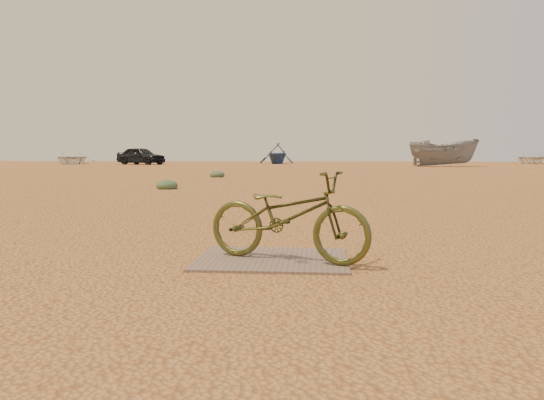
# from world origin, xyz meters

# --- Properties ---
(ground) EXTENTS (120.00, 120.00, 0.00)m
(ground) POSITION_xyz_m (0.00, 0.00, 0.00)
(ground) COLOR #BA8445
(ground) RESTS_ON ground
(plywood_board) EXTENTS (1.33, 1.08, 0.02)m
(plywood_board) POSITION_xyz_m (-0.27, 0.22, 0.01)
(plywood_board) COLOR #745E4F
(plywood_board) RESTS_ON ground
(bicycle) EXTENTS (1.57, 0.99, 0.78)m
(bicycle) POSITION_xyz_m (-0.13, 0.13, 0.41)
(bicycle) COLOR #464A1D
(bicycle) RESTS_ON plywood_board
(car) EXTENTS (4.76, 3.37, 1.50)m
(car) POSITION_xyz_m (-15.15, 40.21, 0.75)
(car) COLOR black
(car) RESTS_ON ground
(boat_near_left) EXTENTS (4.88, 5.96, 1.08)m
(boat_near_left) POSITION_xyz_m (-22.43, 42.33, 0.54)
(boat_near_left) COLOR silver
(boat_near_left) RESTS_ON ground
(boat_far_left) EXTENTS (3.82, 4.23, 1.95)m
(boat_far_left) POSITION_xyz_m (-3.70, 44.52, 0.98)
(boat_far_left) COLOR #334E7F
(boat_far_left) RESTS_ON ground
(boat_mid_right) EXTENTS (5.43, 2.65, 2.02)m
(boat_mid_right) POSITION_xyz_m (9.27, 35.51, 1.01)
(boat_mid_right) COLOR gray
(boat_mid_right) RESTS_ON ground
(boat_far_right) EXTENTS (4.60, 5.61, 1.01)m
(boat_far_right) POSITION_xyz_m (20.02, 47.55, 0.51)
(boat_far_right) COLOR silver
(boat_far_right) RESTS_ON ground
(kale_a) EXTENTS (0.58, 0.58, 0.32)m
(kale_a) POSITION_xyz_m (-3.92, 9.47, 0.00)
(kale_a) COLOR #4B6643
(kale_a) RESTS_ON ground
(kale_c) EXTENTS (0.59, 0.59, 0.33)m
(kale_c) POSITION_xyz_m (-3.94, 16.63, 0.00)
(kale_c) COLOR #4B6643
(kale_c) RESTS_ON ground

